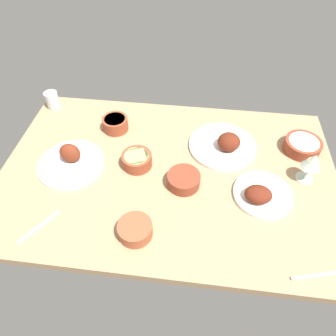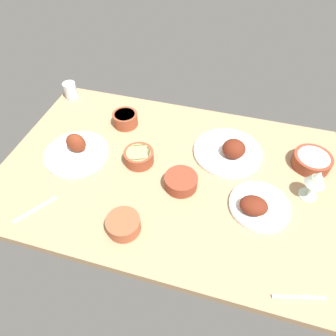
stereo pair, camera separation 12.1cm
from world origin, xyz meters
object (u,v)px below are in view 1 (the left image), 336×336
object	(u,v)px
bowl_soup	(184,180)
spoon_loose	(39,227)
plate_far_side	(71,161)
plate_center_main	(224,145)
wine_glass	(313,162)
water_tumbler	(52,100)
bowl_potatoes	(137,160)
bowl_sauce	(135,229)
bowl_cream	(302,145)
fork_loose	(315,276)
bowl_onions	(115,123)
plate_near_viewer	(261,194)

from	to	relation	value
bowl_soup	spoon_loose	distance (cm)	56.14
plate_far_side	plate_center_main	world-z (taller)	plate_far_side
wine_glass	water_tumbler	xyz separation A→B (cm)	(-119.27, 33.67, -5.65)
bowl_potatoes	wine_glass	bearing A→B (deg)	0.58
wine_glass	bowl_sauce	bearing A→B (deg)	-152.62
bowl_cream	bowl_potatoes	bearing A→B (deg)	-166.05
plate_far_side	bowl_cream	bearing A→B (deg)	11.83
bowl_potatoes	bowl_sauce	distance (cm)	32.74
bowl_potatoes	bowl_soup	xyz separation A→B (cm)	(20.38, -8.04, -0.26)
plate_center_main	fork_loose	xyz separation A→B (cm)	(28.80, -54.79, -1.80)
plate_center_main	water_tumbler	bearing A→B (deg)	167.12
water_tumbler	bowl_sauce	bearing A→B (deg)	-50.14
bowl_onions	bowl_potatoes	distance (cm)	25.87
plate_far_side	fork_loose	distance (cm)	100.38
bowl_potatoes	spoon_loose	world-z (taller)	bowl_potatoes
plate_far_side	wine_glass	xyz separation A→B (cm)	(97.01, 3.76, 7.69)
plate_far_side	water_tumbler	bearing A→B (deg)	120.74
plate_near_viewer	bowl_soup	xyz separation A→B (cm)	(-30.11, 3.09, 0.77)
plate_far_side	fork_loose	world-z (taller)	plate_far_side
water_tumbler	spoon_loose	xyz separation A→B (cm)	(20.68, -68.30, -3.88)
bowl_soup	fork_loose	world-z (taller)	bowl_soup
bowl_onions	bowl_soup	world-z (taller)	bowl_onions
bowl_cream	fork_loose	xyz separation A→B (cm)	(-5.20, -57.79, -2.47)
bowl_cream	wine_glass	xyz separation A→B (cm)	(-1.42, -16.85, 7.06)
plate_center_main	bowl_sauce	xyz separation A→B (cm)	(-31.05, -46.81, 0.77)
plate_center_main	plate_far_side	bearing A→B (deg)	-164.71
bowl_cream	bowl_soup	world-z (taller)	same
wine_glass	fork_loose	size ratio (longest dim) A/B	0.86
plate_near_viewer	wine_glass	bearing A→B (deg)	32.27
bowl_sauce	fork_loose	distance (cm)	60.44
plate_far_side	bowl_onions	world-z (taller)	plate_far_side
bowl_potatoes	spoon_loose	xyz separation A→B (cm)	(-29.37, -33.93, -2.71)
plate_far_side	plate_near_viewer	xyz separation A→B (cm)	(78.28, -8.07, -0.16)
plate_far_side	wine_glass	size ratio (longest dim) A/B	1.98
fork_loose	spoon_loose	world-z (taller)	same
wine_glass	bowl_cream	bearing A→B (deg)	85.20
bowl_soup	water_tumbler	world-z (taller)	water_tumbler
bowl_sauce	wine_glass	xyz separation A→B (cm)	(63.64, 32.96, 6.95)
bowl_onions	wine_glass	bearing A→B (deg)	-13.94
spoon_loose	bowl_cream	bearing A→B (deg)	-29.12
bowl_sauce	water_tumbler	bearing A→B (deg)	129.86
plate_far_side	bowl_onions	distance (cm)	27.94
plate_near_viewer	bowl_sauce	size ratio (longest dim) A/B	1.89
plate_center_main	fork_loose	distance (cm)	61.92
plate_center_main	wine_glass	distance (cm)	36.24
plate_far_side	bowl_sauce	xyz separation A→B (cm)	(33.37, -29.20, 0.73)
plate_center_main	fork_loose	world-z (taller)	plate_center_main
bowl_potatoes	plate_far_side	bearing A→B (deg)	-173.70
bowl_potatoes	water_tumbler	bearing A→B (deg)	145.52
bowl_onions	bowl_sauce	world-z (taller)	bowl_onions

